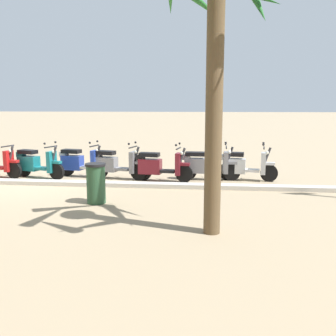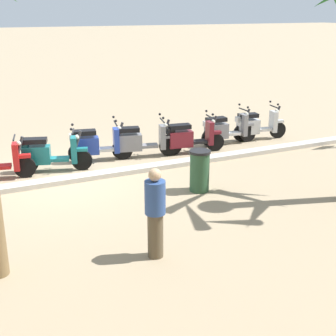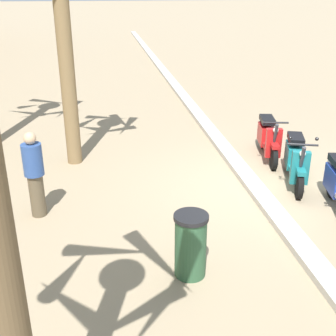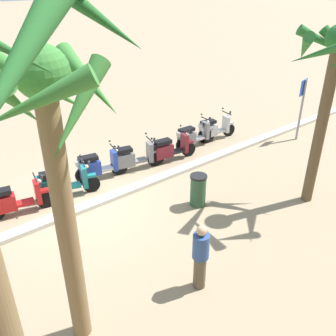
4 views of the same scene
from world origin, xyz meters
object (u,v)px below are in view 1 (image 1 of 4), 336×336
(scooter_maroon_last_in_row, at_px, (159,166))
(scooter_teal_lead_nearest, at_px, (36,163))
(palm_tree_by_mall_entrance, at_px, (216,16))
(scooter_blue_gap_after_mid, at_px, (79,162))
(scooter_silver_far_back, at_px, (243,165))
(litter_bin, at_px, (96,183))
(scooter_grey_mid_rear, at_px, (205,165))
(scooter_grey_mid_centre, at_px, (115,164))

(scooter_maroon_last_in_row, xyz_separation_m, scooter_teal_lead_nearest, (3.95, -0.11, 0.00))
(palm_tree_by_mall_entrance, bearing_deg, scooter_blue_gap_after_mid, -49.48)
(scooter_silver_far_back, distance_m, scooter_blue_gap_after_mid, 5.18)
(palm_tree_by_mall_entrance, bearing_deg, scooter_maroon_last_in_row, -70.88)
(palm_tree_by_mall_entrance, relative_size, litter_bin, 5.10)
(scooter_maroon_last_in_row, bearing_deg, scooter_teal_lead_nearest, -1.65)
(scooter_maroon_last_in_row, height_order, scooter_teal_lead_nearest, same)
(scooter_blue_gap_after_mid, bearing_deg, scooter_grey_mid_rear, 179.10)
(scooter_grey_mid_rear, height_order, scooter_blue_gap_after_mid, same)
(scooter_teal_lead_nearest, relative_size, palm_tree_by_mall_entrance, 0.37)
(scooter_blue_gap_after_mid, bearing_deg, scooter_maroon_last_in_row, 170.96)
(scooter_maroon_last_in_row, distance_m, litter_bin, 2.90)
(scooter_silver_far_back, height_order, scooter_grey_mid_centre, same)
(scooter_silver_far_back, height_order, palm_tree_by_mall_entrance, palm_tree_by_mall_entrance)
(scooter_teal_lead_nearest, xyz_separation_m, palm_tree_by_mall_entrance, (-5.50, 4.59, 3.29))
(scooter_silver_far_back, bearing_deg, scooter_blue_gap_after_mid, -0.28)
(litter_bin, bearing_deg, scooter_grey_mid_rear, -129.94)
(scooter_maroon_last_in_row, relative_size, scooter_blue_gap_after_mid, 1.05)
(scooter_maroon_last_in_row, xyz_separation_m, litter_bin, (1.14, 2.67, 0.02))
(scooter_silver_far_back, distance_m, scooter_maroon_last_in_row, 2.58)
(scooter_blue_gap_after_mid, bearing_deg, scooter_grey_mid_centre, 171.48)
(scooter_maroon_last_in_row, height_order, palm_tree_by_mall_entrance, palm_tree_by_mall_entrance)
(scooter_silver_far_back, bearing_deg, litter_bin, 39.68)
(scooter_maroon_last_in_row, bearing_deg, scooter_blue_gap_after_mid, -9.04)
(scooter_silver_far_back, relative_size, scooter_grey_mid_centre, 0.98)
(litter_bin, bearing_deg, scooter_grey_mid_centre, -84.36)
(scooter_grey_mid_rear, distance_m, scooter_teal_lead_nearest, 5.34)
(scooter_maroon_last_in_row, bearing_deg, scooter_grey_mid_centre, -9.47)
(scooter_silver_far_back, height_order, scooter_teal_lead_nearest, same)
(palm_tree_by_mall_entrance, xyz_separation_m, litter_bin, (2.69, -1.80, -3.27))
(scooter_silver_far_back, bearing_deg, scooter_grey_mid_rear, 1.88)
(scooter_silver_far_back, bearing_deg, scooter_grey_mid_centre, 2.23)
(scooter_grey_mid_centre, bearing_deg, litter_bin, 95.64)
(scooter_silver_far_back, xyz_separation_m, litter_bin, (3.69, 3.06, 0.02))
(scooter_silver_far_back, relative_size, scooter_teal_lead_nearest, 0.99)
(scooter_teal_lead_nearest, bearing_deg, scooter_maroon_last_in_row, 178.35)
(scooter_grey_mid_centre, bearing_deg, palm_tree_by_mall_entrance, 122.30)
(scooter_blue_gap_after_mid, height_order, palm_tree_by_mall_entrance, palm_tree_by_mall_entrance)
(scooter_silver_far_back, xyz_separation_m, scooter_grey_mid_rear, (1.16, 0.04, 0.00))
(scooter_blue_gap_after_mid, xyz_separation_m, palm_tree_by_mall_entrance, (-4.18, 4.89, 3.29))
(scooter_maroon_last_in_row, bearing_deg, palm_tree_by_mall_entrance, 109.12)
(scooter_grey_mid_rear, xyz_separation_m, scooter_grey_mid_centre, (2.82, 0.12, 0.00))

